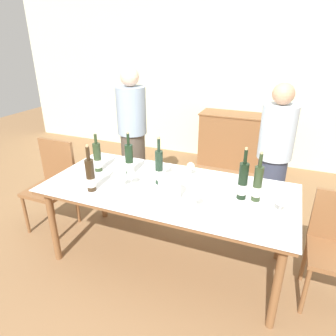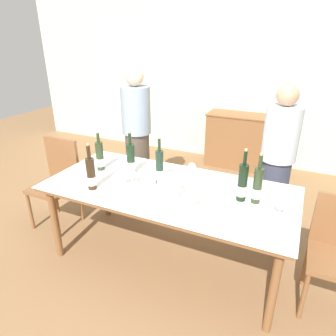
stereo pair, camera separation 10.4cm
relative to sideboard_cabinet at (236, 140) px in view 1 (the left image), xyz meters
The scene contains 19 objects.
ground_plane 2.52m from the sideboard_cabinet, 93.38° to the right, with size 12.00×12.00×0.00m, color olive.
back_wall 1.03m from the sideboard_cabinet, 116.83° to the left, with size 8.00×0.10×2.80m.
sideboard_cabinet is the anchor object (origin of this frame).
dining_table 2.50m from the sideboard_cabinet, 93.38° to the right, with size 2.11×0.98×0.75m.
ice_bucket 2.69m from the sideboard_cabinet, 91.35° to the right, with size 0.19×0.19×0.19m.
wine_bottle_0 2.48m from the sideboard_cabinet, 103.61° to the right, with size 0.07×0.07×0.41m.
wine_bottle_1 2.52m from the sideboard_cabinet, 79.36° to the right, with size 0.07×0.07×0.42m.
wine_bottle_2 2.90m from the sideboard_cabinet, 104.45° to the right, with size 0.07×0.07×0.40m.
wine_bottle_3 2.53m from the sideboard_cabinet, 76.81° to the right, with size 0.07×0.07×0.40m.
wine_bottle_4 2.61m from the sideboard_cabinet, 110.19° to the right, with size 0.07×0.07×0.36m.
wine_bottle_5 2.50m from the sideboard_cabinet, 95.77° to the right, with size 0.07×0.07×0.42m.
wine_glass_0 2.76m from the sideboard_cabinet, 86.41° to the right, with size 0.08×0.08×0.16m.
wine_glass_1 2.71m from the sideboard_cabinet, 100.89° to the right, with size 0.07×0.07×0.15m.
wine_glass_2 2.68m from the sideboard_cabinet, 73.45° to the right, with size 0.08×0.08×0.13m.
wine_glass_3 2.63m from the sideboard_cabinet, 100.19° to the right, with size 0.08×0.08×0.13m.
wine_glass_4 2.23m from the sideboard_cabinet, 91.19° to the right, with size 0.07×0.07×0.13m.
chair_left_end 2.82m from the sideboard_cabinet, 121.98° to the right, with size 0.42×0.42×0.95m.
person_host 1.93m from the sideboard_cabinet, 119.48° to the right, with size 0.33×0.33×1.63m.
person_guest_left 1.79m from the sideboard_cabinet, 68.85° to the right, with size 0.33×0.33×1.55m.
Camera 1 is at (0.85, -2.08, 1.93)m, focal length 32.00 mm.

